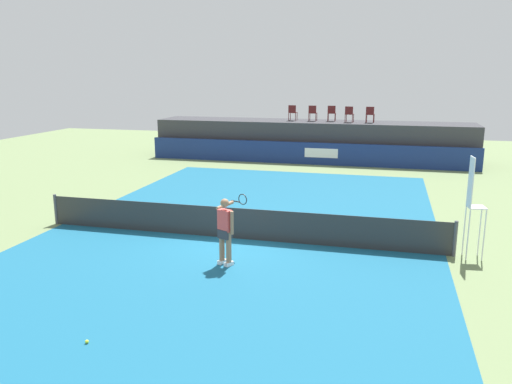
{
  "coord_description": "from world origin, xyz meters",
  "views": [
    {
      "loc": [
        4.3,
        -14.19,
        4.86
      ],
      "look_at": [
        0.11,
        2.0,
        1.0
      ],
      "focal_mm": 36.07,
      "sensor_mm": 36.0,
      "label": 1
    }
  ],
  "objects_px": {
    "spectator_chair_left": "(313,112)",
    "spectator_chair_center": "(332,113)",
    "spectator_chair_far_left": "(293,112)",
    "net_post_far": "(455,239)",
    "umpire_chair": "(473,201)",
    "tennis_player": "(226,229)",
    "tennis_ball": "(87,342)",
    "net_post_near": "(56,209)",
    "spectator_chair_far_right": "(370,114)",
    "spectator_chair_right": "(349,113)"
  },
  "relations": [
    {
      "from": "net_post_near",
      "to": "tennis_ball",
      "type": "relative_size",
      "value": 14.71
    },
    {
      "from": "net_post_near",
      "to": "tennis_player",
      "type": "relative_size",
      "value": 0.56
    },
    {
      "from": "umpire_chair",
      "to": "net_post_near",
      "type": "bearing_deg",
      "value": 179.94
    },
    {
      "from": "spectator_chair_center",
      "to": "tennis_ball",
      "type": "distance_m",
      "value": 22.34
    },
    {
      "from": "spectator_chair_far_right",
      "to": "tennis_player",
      "type": "xyz_separation_m",
      "value": [
        -2.87,
        -17.19,
        -1.73
      ]
    },
    {
      "from": "spectator_chair_far_left",
      "to": "net_post_far",
      "type": "height_order",
      "value": "spectator_chair_far_left"
    },
    {
      "from": "spectator_chair_left",
      "to": "tennis_ball",
      "type": "distance_m",
      "value": 22.13
    },
    {
      "from": "umpire_chair",
      "to": "tennis_player",
      "type": "distance_m",
      "value": 6.56
    },
    {
      "from": "spectator_chair_center",
      "to": "tennis_player",
      "type": "distance_m",
      "value": 17.69
    },
    {
      "from": "umpire_chair",
      "to": "net_post_far",
      "type": "distance_m",
      "value": 1.14
    },
    {
      "from": "tennis_player",
      "to": "tennis_ball",
      "type": "xyz_separation_m",
      "value": [
        -1.25,
        -4.51,
        -0.92
      ]
    },
    {
      "from": "net_post_near",
      "to": "tennis_player",
      "type": "distance_m",
      "value": 6.92
    },
    {
      "from": "spectator_chair_far_right",
      "to": "net_post_near",
      "type": "relative_size",
      "value": 0.89
    },
    {
      "from": "net_post_far",
      "to": "net_post_near",
      "type": "bearing_deg",
      "value": 180.0
    },
    {
      "from": "spectator_chair_center",
      "to": "tennis_ball",
      "type": "height_order",
      "value": "spectator_chair_center"
    },
    {
      "from": "spectator_chair_far_left",
      "to": "spectator_chair_center",
      "type": "distance_m",
      "value": 2.24
    },
    {
      "from": "spectator_chair_center",
      "to": "umpire_chair",
      "type": "distance_m",
      "value": 16.45
    },
    {
      "from": "spectator_chair_center",
      "to": "net_post_far",
      "type": "bearing_deg",
      "value": -71.68
    },
    {
      "from": "spectator_chair_far_left",
      "to": "spectator_chair_far_right",
      "type": "xyz_separation_m",
      "value": [
        4.4,
        -0.27,
        0.0
      ]
    },
    {
      "from": "spectator_chair_center",
      "to": "spectator_chair_right",
      "type": "xyz_separation_m",
      "value": [
        1.03,
        -0.46,
        0.0
      ]
    },
    {
      "from": "tennis_player",
      "to": "tennis_ball",
      "type": "distance_m",
      "value": 4.77
    },
    {
      "from": "umpire_chair",
      "to": "net_post_near",
      "type": "xyz_separation_m",
      "value": [
        -12.75,
        0.01,
        -1.09
      ]
    },
    {
      "from": "spectator_chair_left",
      "to": "spectator_chair_right",
      "type": "bearing_deg",
      "value": -8.58
    },
    {
      "from": "tennis_player",
      "to": "spectator_chair_center",
      "type": "bearing_deg",
      "value": 87.68
    },
    {
      "from": "spectator_chair_right",
      "to": "spectator_chair_far_right",
      "type": "xyz_separation_m",
      "value": [
        1.13,
        0.07,
        0.0
      ]
    },
    {
      "from": "net_post_near",
      "to": "umpire_chair",
      "type": "bearing_deg",
      "value": -0.06
    },
    {
      "from": "spectator_chair_right",
      "to": "tennis_player",
      "type": "relative_size",
      "value": 0.5
    },
    {
      "from": "spectator_chair_center",
      "to": "spectator_chair_far_right",
      "type": "height_order",
      "value": "same"
    },
    {
      "from": "spectator_chair_right",
      "to": "net_post_far",
      "type": "bearing_deg",
      "value": -74.75
    },
    {
      "from": "spectator_chair_left",
      "to": "spectator_chair_center",
      "type": "relative_size",
      "value": 1.0
    },
    {
      "from": "net_post_near",
      "to": "spectator_chair_far_right",
      "type": "bearing_deg",
      "value": 57.91
    },
    {
      "from": "spectator_chair_far_right",
      "to": "spectator_chair_far_left",
      "type": "bearing_deg",
      "value": 176.43
    },
    {
      "from": "spectator_chair_right",
      "to": "net_post_near",
      "type": "distance_m",
      "value": 17.28
    },
    {
      "from": "spectator_chair_center",
      "to": "spectator_chair_far_right",
      "type": "xyz_separation_m",
      "value": [
        2.16,
        -0.4,
        0.0
      ]
    },
    {
      "from": "spectator_chair_left",
      "to": "spectator_chair_right",
      "type": "relative_size",
      "value": 1.0
    },
    {
      "from": "spectator_chair_far_left",
      "to": "tennis_ball",
      "type": "bearing_deg",
      "value": -89.3
    },
    {
      "from": "spectator_chair_left",
      "to": "net_post_near",
      "type": "distance_m",
      "value": 16.67
    },
    {
      "from": "spectator_chair_far_left",
      "to": "spectator_chair_center",
      "type": "xyz_separation_m",
      "value": [
        2.24,
        0.12,
        0.0
      ]
    },
    {
      "from": "spectator_chair_right",
      "to": "umpire_chair",
      "type": "height_order",
      "value": "spectator_chair_right"
    },
    {
      "from": "spectator_chair_left",
      "to": "spectator_chair_center",
      "type": "xyz_separation_m",
      "value": [
        1.06,
        0.15,
        0.0
      ]
    },
    {
      "from": "spectator_chair_far_left",
      "to": "spectator_chair_far_right",
      "type": "height_order",
      "value": "same"
    },
    {
      "from": "spectator_chair_left",
      "to": "net_post_far",
      "type": "relative_size",
      "value": 0.89
    },
    {
      "from": "spectator_chair_center",
      "to": "spectator_chair_far_right",
      "type": "distance_m",
      "value": 2.2
    },
    {
      "from": "spectator_chair_far_left",
      "to": "tennis_ball",
      "type": "height_order",
      "value": "spectator_chair_far_left"
    },
    {
      "from": "spectator_chair_far_right",
      "to": "tennis_ball",
      "type": "bearing_deg",
      "value": -100.77
    },
    {
      "from": "spectator_chair_left",
      "to": "tennis_ball",
      "type": "bearing_deg",
      "value": -92.36
    },
    {
      "from": "spectator_chair_center",
      "to": "spectator_chair_right",
      "type": "height_order",
      "value": "same"
    },
    {
      "from": "spectator_chair_far_left",
      "to": "umpire_chair",
      "type": "xyz_separation_m",
      "value": [
        7.7,
        -15.35,
        -1.11
      ]
    },
    {
      "from": "net_post_near",
      "to": "net_post_far",
      "type": "bearing_deg",
      "value": 0.0
    },
    {
      "from": "spectator_chair_left",
      "to": "umpire_chair",
      "type": "bearing_deg",
      "value": -66.91
    }
  ]
}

